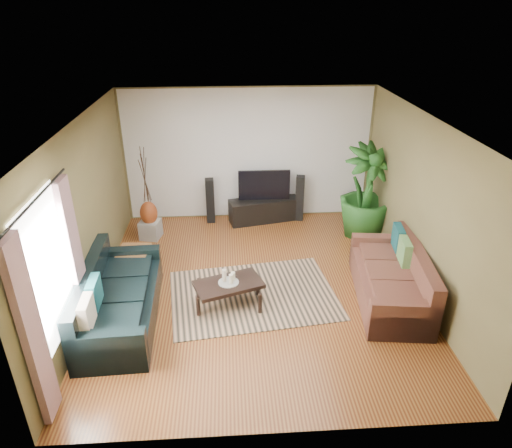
{
  "coord_description": "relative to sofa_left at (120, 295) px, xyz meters",
  "views": [
    {
      "loc": [
        -0.4,
        -6.11,
        4.19
      ],
      "look_at": [
        0.0,
        0.2,
        1.05
      ],
      "focal_mm": 32.0,
      "sensor_mm": 36.0,
      "label": 1
    }
  ],
  "objects": [
    {
      "name": "sofa_left",
      "position": [
        0.0,
        0.0,
        0.0
      ],
      "size": [
        1.05,
        2.28,
        0.85
      ],
      "primitive_type": "cube",
      "rotation": [
        0.0,
        0.0,
        1.61
      ],
      "color": "black",
      "rests_on": "floor"
    },
    {
      "name": "speaker_left",
      "position": [
        1.19,
        3.17,
        0.04
      ],
      "size": [
        0.18,
        0.2,
        0.94
      ],
      "primitive_type": "cube",
      "rotation": [
        0.0,
        0.0,
        0.07
      ],
      "color": "black",
      "rests_on": "floor"
    },
    {
      "name": "candle_short",
      "position": [
        1.61,
        0.3,
        0.06
      ],
      "size": [
        0.06,
        0.06,
        0.13
      ],
      "primitive_type": "cylinder",
      "color": "white",
      "rests_on": "candle_tray"
    },
    {
      "name": "ceiling",
      "position": [
        1.99,
        0.67,
        2.28
      ],
      "size": [
        5.5,
        5.5,
        0.0
      ],
      "primitive_type": "plane",
      "rotation": [
        3.14,
        0.0,
        0.0
      ],
      "color": "white",
      "rests_on": "ground"
    },
    {
      "name": "wall_back",
      "position": [
        1.99,
        3.42,
        0.93
      ],
      "size": [
        5.0,
        0.0,
        5.0
      ],
      "primitive_type": "plane",
      "rotation": [
        1.57,
        0.0,
        0.0
      ],
      "color": "brown",
      "rests_on": "ground"
    },
    {
      "name": "candle_tall",
      "position": [
        1.48,
        0.27,
        0.09
      ],
      "size": [
        0.06,
        0.06,
        0.2
      ],
      "primitive_type": "cylinder",
      "color": "beige",
      "rests_on": "candle_tray"
    },
    {
      "name": "plant_pot",
      "position": [
        4.18,
        2.4,
        -0.3
      ],
      "size": [
        0.33,
        0.33,
        0.26
      ],
      "primitive_type": "cylinder",
      "color": "black",
      "rests_on": "floor"
    },
    {
      "name": "curtain_rod",
      "position": [
        -0.44,
        -0.93,
        1.87
      ],
      "size": [
        0.03,
        1.9,
        0.03
      ],
      "primitive_type": "cylinder",
      "rotation": [
        1.57,
        0.0,
        0.0
      ],
      "color": "black",
      "rests_on": "ground"
    },
    {
      "name": "curtain_far",
      "position": [
        -0.44,
        -0.18,
        0.72
      ],
      "size": [
        0.08,
        0.35,
        2.2
      ],
      "primitive_type": "cube",
      "color": "gray",
      "rests_on": "ground"
    },
    {
      "name": "candle_tray",
      "position": [
        1.54,
        0.24,
        -0.01
      ],
      "size": [
        0.31,
        0.31,
        0.01
      ],
      "primitive_type": "cylinder",
      "color": "#969691",
      "rests_on": "coffee_table"
    },
    {
      "name": "wall_front",
      "position": [
        1.99,
        -2.08,
        0.93
      ],
      "size": [
        5.0,
        0.0,
        5.0
      ],
      "primitive_type": "plane",
      "rotation": [
        -1.57,
        0.0,
        0.0
      ],
      "color": "brown",
      "rests_on": "ground"
    },
    {
      "name": "candle_mid",
      "position": [
        1.58,
        0.2,
        0.07
      ],
      "size": [
        0.06,
        0.06,
        0.15
      ],
      "primitive_type": "cylinder",
      "color": "white",
      "rests_on": "candle_tray"
    },
    {
      "name": "sofa_right",
      "position": [
        4.0,
        0.27,
        0.0
      ],
      "size": [
        1.17,
        2.16,
        0.85
      ],
      "primitive_type": "cube",
      "rotation": [
        0.0,
        0.0,
        -1.69
      ],
      "color": "brown",
      "rests_on": "floor"
    },
    {
      "name": "pedestal",
      "position": [
        0.05,
        2.53,
        -0.25
      ],
      "size": [
        0.43,
        0.43,
        0.36
      ],
      "primitive_type": "cube",
      "rotation": [
        0.0,
        0.0,
        -0.22
      ],
      "color": "gray",
      "rests_on": "floor"
    },
    {
      "name": "speaker_right",
      "position": [
        3.04,
        3.17,
        0.05
      ],
      "size": [
        0.21,
        0.22,
        0.96
      ],
      "primitive_type": "cube",
      "rotation": [
        0.0,
        0.0,
        -0.2
      ],
      "color": "black",
      "rests_on": "floor"
    },
    {
      "name": "television",
      "position": [
        2.3,
        3.17,
        0.36
      ],
      "size": [
        1.05,
        0.06,
        0.62
      ],
      "primitive_type": "cube",
      "color": "black",
      "rests_on": "tv_stand"
    },
    {
      "name": "tv_stand",
      "position": [
        2.3,
        3.16,
        -0.19
      ],
      "size": [
        1.49,
        0.73,
        0.48
      ],
      "primitive_type": "cube",
      "rotation": [
        0.0,
        0.0,
        0.22
      ],
      "color": "black",
      "rests_on": "floor"
    },
    {
      "name": "side_table",
      "position": [
        0.01,
        1.12,
        -0.16
      ],
      "size": [
        0.52,
        0.52,
        0.52
      ],
      "primitive_type": "cube",
      "rotation": [
        0.0,
        0.0,
        -0.06
      ],
      "color": "olive",
      "rests_on": "floor"
    },
    {
      "name": "backwall_panel",
      "position": [
        1.99,
        3.41,
        0.93
      ],
      "size": [
        4.9,
        0.0,
        4.9
      ],
      "primitive_type": "plane",
      "rotation": [
        1.57,
        0.0,
        0.0
      ],
      "color": "white",
      "rests_on": "ground"
    },
    {
      "name": "floor",
      "position": [
        1.99,
        0.67,
        -0.42
      ],
      "size": [
        5.5,
        5.5,
        0.0
      ],
      "primitive_type": "plane",
      "color": "brown",
      "rests_on": "ground"
    },
    {
      "name": "vase",
      "position": [
        0.05,
        2.53,
        0.1
      ],
      "size": [
        0.33,
        0.33,
        0.46
      ],
      "primitive_type": "ellipsoid",
      "color": "brown",
      "rests_on": "pedestal"
    },
    {
      "name": "curtain_near",
      "position": [
        -0.44,
        -1.68,
        0.72
      ],
      "size": [
        0.08,
        0.35,
        2.2
      ],
      "primitive_type": "cube",
      "color": "gray",
      "rests_on": "ground"
    },
    {
      "name": "wall_right",
      "position": [
        4.49,
        0.67,
        0.92
      ],
      "size": [
        0.0,
        5.5,
        5.5
      ],
      "primitive_type": "plane",
      "rotation": [
        1.57,
        0.0,
        -1.57
      ],
      "color": "brown",
      "rests_on": "ground"
    },
    {
      "name": "potted_plant",
      "position": [
        4.18,
        2.4,
        0.47
      ],
      "size": [
        1.27,
        1.27,
        1.8
      ],
      "primitive_type": "imported",
      "rotation": [
        0.0,
        0.0,
        0.31
      ],
      "color": "#1F521B",
      "rests_on": "floor"
    },
    {
      "name": "coffee_table",
      "position": [
        1.54,
        0.24,
        -0.22
      ],
      "size": [
        1.11,
        0.84,
        0.4
      ],
      "primitive_type": "cube",
      "rotation": [
        0.0,
        0.0,
        0.34
      ],
      "color": "black",
      "rests_on": "floor"
    },
    {
      "name": "area_rug",
      "position": [
        1.92,
        0.48,
        -0.42
      ],
      "size": [
        2.75,
        2.11,
        0.01
      ],
      "primitive_type": "cube",
      "rotation": [
        0.0,
        0.0,
        0.13
      ],
      "color": "tan",
      "rests_on": "floor"
    },
    {
      "name": "wall_left",
      "position": [
        -0.51,
        0.67,
        0.92
      ],
      "size": [
        0.0,
        5.5,
        5.5
      ],
      "primitive_type": "plane",
      "rotation": [
        1.57,
        0.0,
        1.57
      ],
      "color": "brown",
      "rests_on": "ground"
    },
    {
      "name": "window_pane",
      "position": [
        -0.49,
        -0.93,
        0.97
      ],
      "size": [
        0.0,
        1.8,
        1.8
      ],
      "primitive_type": "plane",
      "rotation": [
        1.57,
        0.0,
        1.57
      ],
      "color": "white",
      "rests_on": "ground"
    }
  ]
}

